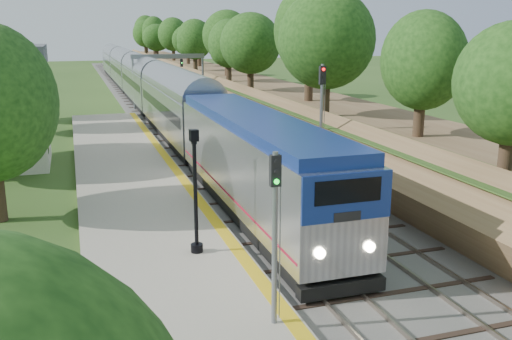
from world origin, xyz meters
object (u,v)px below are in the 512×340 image
object	(u,v)px
train	(144,86)
lamppost_far	(196,199)
signal_platform	(275,221)
signal_gantry	(168,66)
signal_farside	(321,108)

from	to	relation	value
train	lamppost_far	xyz separation A→B (m)	(-3.94, -47.73, 0.16)
train	signal_platform	distance (m)	54.09
train	lamppost_far	distance (m)	47.89
lamppost_far	signal_platform	world-z (taller)	signal_platform
lamppost_far	signal_platform	xyz separation A→B (m)	(1.04, -6.27, 1.06)
signal_gantry	signal_platform	bearing A→B (deg)	-96.00
signal_gantry	lamppost_far	size ratio (longest dim) A/B	1.69
signal_gantry	signal_farside	distance (m)	34.34
signal_platform	signal_farside	world-z (taller)	signal_farside
signal_platform	signal_farside	distance (m)	19.23
signal_gantry	lamppost_far	distance (m)	45.31
train	lamppost_far	bearing A→B (deg)	-94.72
signal_gantry	train	xyz separation A→B (m)	(-2.47, 2.94, -2.38)
lamppost_far	signal_farside	distance (m)	14.82
signal_gantry	signal_farside	xyz separation A→B (m)	(3.73, -34.13, -0.49)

